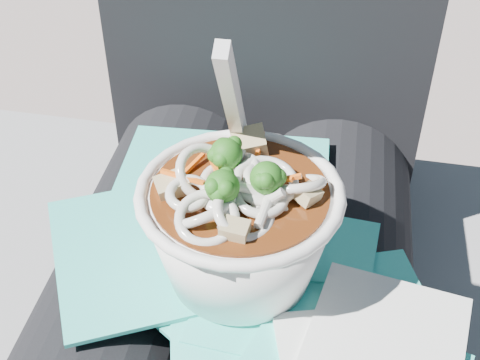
% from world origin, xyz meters
% --- Properties ---
extents(lap, '(0.34, 0.48, 0.16)m').
position_xyz_m(lap, '(0.00, 0.00, 0.51)').
color(lap, black).
rests_on(lap, stone_ledge).
extents(person_body, '(0.34, 0.94, 0.98)m').
position_xyz_m(person_body, '(0.00, 0.09, 0.54)').
color(person_body, black).
rests_on(person_body, ground).
extents(plastic_bag, '(0.36, 0.36, 0.01)m').
position_xyz_m(plastic_bag, '(0.03, -0.02, 0.60)').
color(plastic_bag, '#2FC4B4').
rests_on(plastic_bag, lap).
extents(udon_bowl, '(0.19, 0.19, 0.20)m').
position_xyz_m(udon_bowl, '(0.02, -0.02, 0.66)').
color(udon_bowl, white).
rests_on(udon_bowl, plastic_bag).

